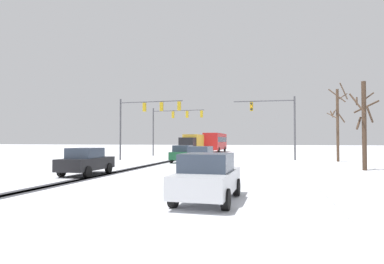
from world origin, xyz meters
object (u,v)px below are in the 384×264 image
(box_truck_delivery, at_px, (192,144))
(car_dark_green_lead, at_px, (183,154))
(car_silver_fourth, at_px, (208,177))
(bus_oncoming, at_px, (216,141))
(traffic_signal_near_right, at_px, (277,117))
(bare_tree_sidewalk_far, at_px, (338,121))
(traffic_signal_far_left, at_px, (173,120))
(car_white_second, at_px, (201,157))
(traffic_signal_near_left, at_px, (145,114))
(car_black_third, at_px, (86,161))
(bare_tree_sidewalk_mid, at_px, (364,123))

(box_truck_delivery, bearing_deg, car_dark_green_lead, -79.38)
(car_silver_fourth, relative_size, bus_oncoming, 0.38)
(traffic_signal_near_right, distance_m, car_silver_fourth, 23.09)
(bus_oncoming, xyz_separation_m, bare_tree_sidewalk_far, (15.92, -23.31, 1.99))
(traffic_signal_far_left, relative_size, car_silver_fourth, 1.77)
(car_white_second, distance_m, car_silver_fourth, 13.94)
(traffic_signal_far_left, height_order, box_truck_delivery, traffic_signal_far_left)
(traffic_signal_near_left, height_order, box_truck_delivery, traffic_signal_near_left)
(car_black_third, height_order, car_silver_fourth, same)
(car_white_second, height_order, bare_tree_sidewalk_mid, bare_tree_sidewalk_mid)
(traffic_signal_far_left, height_order, bus_oncoming, traffic_signal_far_left)
(car_black_third, bearing_deg, traffic_signal_near_left, 97.55)
(car_silver_fourth, bearing_deg, traffic_signal_near_left, 117.06)
(car_white_second, relative_size, bare_tree_sidewalk_mid, 0.68)
(traffic_signal_near_right, bearing_deg, traffic_signal_far_left, 149.37)
(car_dark_green_lead, bearing_deg, bare_tree_sidewalk_mid, -19.56)
(bare_tree_sidewalk_far, bearing_deg, car_black_third, -136.04)
(traffic_signal_far_left, height_order, traffic_signal_near_left, same)
(traffic_signal_near_right, height_order, car_black_third, traffic_signal_near_right)
(bus_oncoming, height_order, box_truck_delivery, bus_oncoming)
(bare_tree_sidewalk_mid, bearing_deg, bare_tree_sidewalk_far, 88.75)
(car_dark_green_lead, distance_m, bus_oncoming, 27.88)
(bus_oncoming, bearing_deg, car_white_second, -82.82)
(traffic_signal_far_left, height_order, car_dark_green_lead, traffic_signal_far_left)
(car_white_second, bearing_deg, bare_tree_sidewalk_mid, 0.34)
(traffic_signal_near_left, bearing_deg, car_black_third, -82.45)
(traffic_signal_far_left, distance_m, box_truck_delivery, 7.23)
(traffic_signal_far_left, xyz_separation_m, traffic_signal_near_left, (-0.12, -9.94, -0.01))
(box_truck_delivery, bearing_deg, traffic_signal_near_left, -94.25)
(car_dark_green_lead, height_order, bare_tree_sidewalk_mid, bare_tree_sidewalk_mid)
(bare_tree_sidewalk_far, bearing_deg, traffic_signal_near_right, -173.46)
(car_white_second, relative_size, bare_tree_sidewalk_far, 0.55)
(bus_oncoming, xyz_separation_m, bare_tree_sidewalk_mid, (15.71, -32.93, 1.31))
(traffic_signal_near_right, xyz_separation_m, car_dark_green_lead, (-8.80, -3.85, -3.62))
(traffic_signal_near_left, distance_m, box_truck_delivery, 16.69)
(bus_oncoming, bearing_deg, bare_tree_sidewalk_far, -55.66)
(car_silver_fourth, bearing_deg, car_white_second, 102.74)
(car_dark_green_lead, bearing_deg, traffic_signal_far_left, 110.97)
(car_dark_green_lead, bearing_deg, traffic_signal_near_left, 158.97)
(traffic_signal_near_left, height_order, car_silver_fourth, traffic_signal_near_left)
(traffic_signal_near_right, height_order, traffic_signal_near_left, same)
(traffic_signal_far_left, bearing_deg, car_dark_green_lead, -69.03)
(box_truck_delivery, bearing_deg, traffic_signal_near_right, -49.46)
(traffic_signal_far_left, relative_size, traffic_signal_near_left, 1.04)
(traffic_signal_near_right, relative_size, bus_oncoming, 0.59)
(traffic_signal_near_left, xyz_separation_m, bus_oncoming, (3.26, 26.05, -2.83))
(car_white_second, relative_size, box_truck_delivery, 0.56)
(traffic_signal_near_right, relative_size, car_black_third, 1.57)
(car_dark_green_lead, distance_m, box_truck_delivery, 18.44)
(traffic_signal_near_right, bearing_deg, car_white_second, -123.60)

